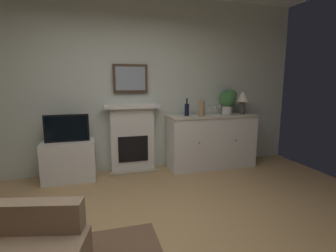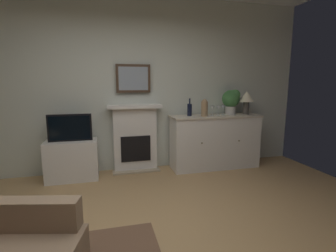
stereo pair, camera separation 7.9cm
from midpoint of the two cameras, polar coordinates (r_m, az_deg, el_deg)
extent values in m
cube|color=silver|center=(4.23, -11.66, 8.94)|extent=(6.32, 0.06, 2.82)
cube|color=white|center=(4.23, -8.57, -3.06)|extent=(0.70, 0.18, 1.05)
cube|color=tan|center=(4.28, -8.22, -10.02)|extent=(0.77, 0.20, 0.03)
cube|color=black|center=(4.17, -8.36, -5.15)|extent=(0.48, 0.02, 0.42)
cube|color=white|center=(4.12, -8.71, 4.34)|extent=(0.87, 0.27, 0.05)
cube|color=#473323|center=(4.17, -9.00, 10.50)|extent=(0.55, 0.03, 0.45)
cube|color=#8C99A8|center=(4.15, -8.97, 10.51)|extent=(0.47, 0.01, 0.37)
cube|color=white|center=(4.45, 9.30, -3.58)|extent=(1.50, 0.45, 0.88)
cube|color=beige|center=(4.37, 9.46, 2.23)|extent=(1.53, 0.48, 0.03)
sphere|color=brown|center=(4.10, 6.54, -3.81)|extent=(0.02, 0.02, 0.02)
sphere|color=brown|center=(4.38, 14.53, -3.15)|extent=(0.02, 0.02, 0.02)
cylinder|color=#4C4742|center=(4.63, 15.90, 3.96)|extent=(0.10, 0.10, 0.22)
cone|color=#EFE5C6|center=(4.61, 16.01, 6.44)|extent=(0.26, 0.26, 0.18)
cylinder|color=black|center=(4.22, 3.71, 3.66)|extent=(0.08, 0.08, 0.20)
cylinder|color=black|center=(4.21, 3.74, 5.62)|extent=(0.03, 0.03, 0.09)
cylinder|color=silver|center=(4.30, 8.75, 2.37)|extent=(0.06, 0.06, 0.00)
cylinder|color=silver|center=(4.30, 8.77, 3.00)|extent=(0.01, 0.01, 0.09)
cone|color=silver|center=(4.29, 8.80, 4.06)|extent=(0.07, 0.07, 0.07)
cylinder|color=silver|center=(4.36, 10.01, 2.43)|extent=(0.06, 0.06, 0.00)
cylinder|color=silver|center=(4.35, 10.03, 3.05)|extent=(0.01, 0.01, 0.09)
cone|color=silver|center=(4.35, 10.06, 4.10)|extent=(0.07, 0.07, 0.07)
cylinder|color=silver|center=(4.45, 11.04, 2.54)|extent=(0.06, 0.06, 0.00)
cylinder|color=silver|center=(4.44, 11.06, 3.15)|extent=(0.01, 0.01, 0.09)
cone|color=silver|center=(4.43, 11.10, 4.18)|extent=(0.07, 0.07, 0.07)
cylinder|color=#9E7F5B|center=(4.22, 7.04, 3.87)|extent=(0.11, 0.11, 0.24)
sphere|color=#9E7F5B|center=(4.20, 7.07, 5.50)|extent=(0.08, 0.08, 0.08)
cube|color=white|center=(4.12, -21.86, -7.27)|extent=(0.75, 0.42, 0.60)
cube|color=black|center=(3.99, -22.34, -0.46)|extent=(0.62, 0.06, 0.40)
cube|color=black|center=(3.95, -22.39, -0.54)|extent=(0.57, 0.01, 0.35)
cylinder|color=beige|center=(4.54, 12.64, 3.49)|extent=(0.18, 0.18, 0.14)
sphere|color=#3D753D|center=(4.52, 12.74, 6.01)|extent=(0.30, 0.30, 0.30)
sphere|color=#3D753D|center=(4.52, 13.63, 6.86)|extent=(0.18, 0.18, 0.18)
cube|color=#8C7259|center=(2.13, -29.46, -17.29)|extent=(0.73, 0.30, 0.22)
camera|label=1|loc=(0.04, -90.84, -0.14)|focal=27.09mm
camera|label=2|loc=(0.04, 89.16, 0.14)|focal=27.09mm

